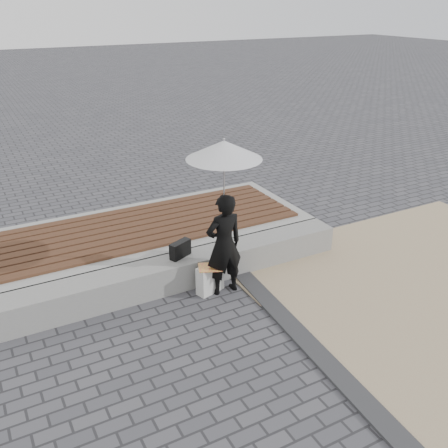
# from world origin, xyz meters

# --- Properties ---
(ground) EXTENTS (80.00, 80.00, 0.00)m
(ground) POSITION_xyz_m (0.00, 0.00, 0.00)
(ground) COLOR #48474C
(ground) RESTS_ON ground
(edging_band) EXTENTS (0.61, 5.20, 0.04)m
(edging_band) POSITION_xyz_m (0.75, -0.50, 0.02)
(edging_band) COLOR #303033
(edging_band) RESTS_ON ground
(seating_ledge) EXTENTS (5.00, 0.45, 0.40)m
(seating_ledge) POSITION_xyz_m (0.00, 1.60, 0.20)
(seating_ledge) COLOR gray
(seating_ledge) RESTS_ON ground
(timber_platform) EXTENTS (5.00, 2.00, 0.40)m
(timber_platform) POSITION_xyz_m (0.00, 2.80, 0.20)
(timber_platform) COLOR #979792
(timber_platform) RESTS_ON ground
(timber_decking) EXTENTS (4.60, 1.60, 0.04)m
(timber_decking) POSITION_xyz_m (0.00, 2.80, 0.42)
(timber_decking) COLOR #562E1E
(timber_decking) RESTS_ON timber_platform
(woman) EXTENTS (0.52, 0.34, 1.41)m
(woman) POSITION_xyz_m (0.46, 1.15, 0.70)
(woman) COLOR black
(woman) RESTS_ON ground
(parasol) EXTENTS (0.93, 0.93, 1.19)m
(parasol) POSITION_xyz_m (0.46, 1.15, 1.98)
(parasol) COLOR #AAAAAF
(parasol) RESTS_ON ground
(handbag) EXTENTS (0.34, 0.23, 0.23)m
(handbag) POSITION_xyz_m (0.04, 1.63, 0.51)
(handbag) COLOR black
(handbag) RESTS_ON seating_ledge
(canvas_tote) EXTENTS (0.41, 0.26, 0.40)m
(canvas_tote) POSITION_xyz_m (0.28, 1.22, 0.20)
(canvas_tote) COLOR silver
(canvas_tote) RESTS_ON ground
(magazine) EXTENTS (0.41, 0.36, 0.01)m
(magazine) POSITION_xyz_m (0.28, 1.17, 0.40)
(magazine) COLOR #DF3E49
(magazine) RESTS_ON canvas_tote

